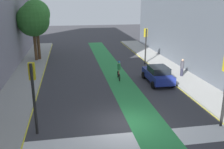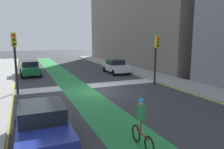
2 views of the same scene
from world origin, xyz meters
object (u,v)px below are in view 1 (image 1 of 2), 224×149
object	(u,v)px
traffic_signal_far_right	(146,39)
cyclist_in_lane	(119,70)
car_blue_right_far	(158,74)
pedestrian_sidewalk_right_a	(182,67)
street_tree_far	(36,14)
street_tree_near	(33,20)
traffic_signal_near_left	(33,85)

from	to	relation	value
traffic_signal_far_right	cyclist_in_lane	distance (m)	7.18
cyclist_in_lane	traffic_signal_far_right	bearing A→B (deg)	52.00
car_blue_right_far	pedestrian_sidewalk_right_a	bearing A→B (deg)	21.53
car_blue_right_far	street_tree_far	xyz separation A→B (m)	(-11.60, 11.06, 4.85)
cyclist_in_lane	street_tree_near	world-z (taller)	street_tree_near
traffic_signal_far_right	cyclist_in_lane	bearing A→B (deg)	-128.00
car_blue_right_far	street_tree_far	world-z (taller)	street_tree_far
traffic_signal_near_left	street_tree_near	bearing A→B (deg)	96.23
cyclist_in_lane	street_tree_near	bearing A→B (deg)	133.56
street_tree_near	traffic_signal_far_right	bearing A→B (deg)	-15.58
traffic_signal_near_left	cyclist_in_lane	xyz separation A→B (m)	(6.63, 8.89, -1.96)
traffic_signal_near_left	pedestrian_sidewalk_right_a	world-z (taller)	traffic_signal_near_left
traffic_signal_near_left	street_tree_far	xyz separation A→B (m)	(-1.62, 18.44, 2.73)
traffic_signal_near_left	pedestrian_sidewalk_right_a	distance (m)	15.54
pedestrian_sidewalk_right_a	street_tree_near	bearing A→B (deg)	147.59
car_blue_right_far	street_tree_near	xyz separation A→B (m)	(-11.93, 10.54, 4.17)
cyclist_in_lane	street_tree_far	world-z (taller)	street_tree_far
traffic_signal_near_left	traffic_signal_far_right	xyz separation A→B (m)	(10.89, 14.34, -0.02)
traffic_signal_far_right	car_blue_right_far	bearing A→B (deg)	-97.48
traffic_signal_near_left	car_blue_right_far	distance (m)	12.59
cyclist_in_lane	traffic_signal_near_left	bearing A→B (deg)	-126.72
traffic_signal_near_left	street_tree_far	world-z (taller)	street_tree_far
traffic_signal_near_left	car_blue_right_far	size ratio (longest dim) A/B	0.99
traffic_signal_far_right	cyclist_in_lane	xyz separation A→B (m)	(-4.26, -5.45, -1.94)
cyclist_in_lane	pedestrian_sidewalk_right_a	bearing A→B (deg)	-3.44
traffic_signal_near_left	pedestrian_sidewalk_right_a	size ratio (longest dim) A/B	2.43
car_blue_right_far	street_tree_far	bearing A→B (deg)	136.37
car_blue_right_far	pedestrian_sidewalk_right_a	distance (m)	3.10
traffic_signal_far_right	car_blue_right_far	distance (m)	7.33
traffic_signal_near_left	street_tree_near	xyz separation A→B (m)	(-1.96, 17.92, 2.05)
cyclist_in_lane	pedestrian_sidewalk_right_a	xyz separation A→B (m)	(6.22, -0.37, 0.06)
pedestrian_sidewalk_right_a	street_tree_far	bearing A→B (deg)	145.58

